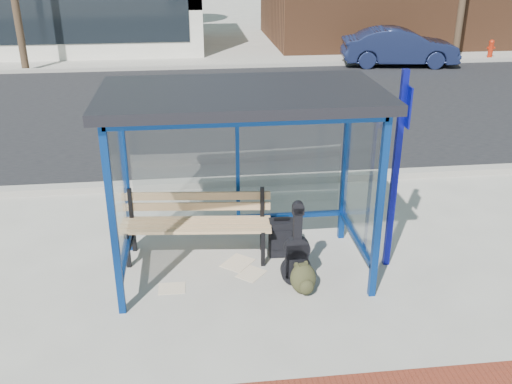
{
  "coord_description": "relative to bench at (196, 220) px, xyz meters",
  "views": [
    {
      "loc": [
        -0.6,
        -6.44,
        3.99
      ],
      "look_at": [
        0.19,
        0.2,
        1.03
      ],
      "focal_mm": 40.0,
      "sensor_mm": 36.0,
      "label": 1
    }
  ],
  "objects": [
    {
      "name": "curb_far",
      "position": [
        0.59,
        12.63,
        -0.48
      ],
      "size": [
        60.0,
        0.25,
        0.12
      ],
      "primitive_type": "cube",
      "color": "gray",
      "rests_on": "ground"
    },
    {
      "name": "curb_near",
      "position": [
        0.59,
        2.43,
        -0.48
      ],
      "size": [
        60.0,
        0.25,
        0.12
      ],
      "primitive_type": "cube",
      "color": "gray",
      "rests_on": "ground"
    },
    {
      "name": "ground",
      "position": [
        0.59,
        -0.47,
        -0.54
      ],
      "size": [
        120.0,
        120.0,
        0.0
      ],
      "primitive_type": "plane",
      "color": "#B2ADA0",
      "rests_on": "ground"
    },
    {
      "name": "newspaper_b",
      "position": [
        0.68,
        -0.58,
        -0.53
      ],
      "size": [
        0.44,
        0.45,
        0.01
      ],
      "primitive_type": "cube",
      "rotation": [
        0.0,
        0.0,
        0.87
      ],
      "color": "white",
      "rests_on": "ground"
    },
    {
      "name": "bus_shelter",
      "position": [
        0.59,
        -0.4,
        1.53
      ],
      "size": [
        3.3,
        1.8,
        2.42
      ],
      "color": "navy",
      "rests_on": "ground"
    },
    {
      "name": "parked_car",
      "position": [
        7.24,
        12.3,
        0.11
      ],
      "size": [
        4.06,
        1.88,
        1.29
      ],
      "primitive_type": "imported",
      "rotation": [
        0.0,
        0.0,
        1.43
      ],
      "color": "#171F41",
      "rests_on": "ground"
    },
    {
      "name": "bench",
      "position": [
        0.0,
        0.0,
        0.0
      ],
      "size": [
        2.05,
        0.68,
        0.95
      ],
      "rotation": [
        0.0,
        0.0,
        -0.1
      ],
      "color": "black",
      "rests_on": "ground"
    },
    {
      "name": "fire_hydrant",
      "position": [
        11.14,
        13.31,
        -0.18
      ],
      "size": [
        0.29,
        0.2,
        0.67
      ],
      "rotation": [
        0.0,
        0.0,
        -0.01
      ],
      "color": "#A3200B",
      "rests_on": "ground"
    },
    {
      "name": "suitcase",
      "position": [
        1.14,
        -0.13,
        -0.27
      ],
      "size": [
        0.34,
        0.23,
        0.58
      ],
      "rotation": [
        0.0,
        0.0,
        -0.04
      ],
      "color": "black",
      "rests_on": "ground"
    },
    {
      "name": "guitar_bag",
      "position": [
        1.22,
        -0.86,
        -0.14
      ],
      "size": [
        0.39,
        0.12,
        1.07
      ],
      "rotation": [
        0.0,
        0.0,
        -0.01
      ],
      "color": "black",
      "rests_on": "ground"
    },
    {
      "name": "backpack",
      "position": [
        1.27,
        -1.07,
        -0.35
      ],
      "size": [
        0.37,
        0.34,
        0.39
      ],
      "rotation": [
        0.0,
        0.0,
        0.19
      ],
      "color": "#2C2C18",
      "rests_on": "ground"
    },
    {
      "name": "street_asphalt",
      "position": [
        0.59,
        7.53,
        -0.54
      ],
      "size": [
        60.0,
        10.0,
        0.0
      ],
      "primitive_type": "cube",
      "color": "black",
      "rests_on": "ground"
    },
    {
      "name": "sign_post",
      "position": [
        2.52,
        -0.52,
        0.94
      ],
      "size": [
        0.11,
        0.33,
        2.62
      ],
      "rotation": [
        0.0,
        0.0,
        -0.05
      ],
      "color": "navy",
      "rests_on": "ground"
    },
    {
      "name": "newspaper_c",
      "position": [
        0.53,
        -0.28,
        -0.53
      ],
      "size": [
        0.51,
        0.52,
        0.01
      ],
      "primitive_type": "cube",
      "rotation": [
        0.0,
        0.0,
        0.9
      ],
      "color": "white",
      "rests_on": "ground"
    },
    {
      "name": "newspaper_a",
      "position": [
        -0.34,
        -0.8,
        -0.53
      ],
      "size": [
        0.34,
        0.27,
        0.01
      ],
      "primitive_type": "cube",
      "rotation": [
        0.0,
        0.0,
        -0.02
      ],
      "color": "white",
      "rests_on": "ground"
    },
    {
      "name": "far_sidewalk",
      "position": [
        0.59,
        14.53,
        -0.53
      ],
      "size": [
        60.0,
        4.0,
        0.01
      ],
      "primitive_type": "cube",
      "color": "#B2ADA0",
      "rests_on": "ground"
    }
  ]
}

